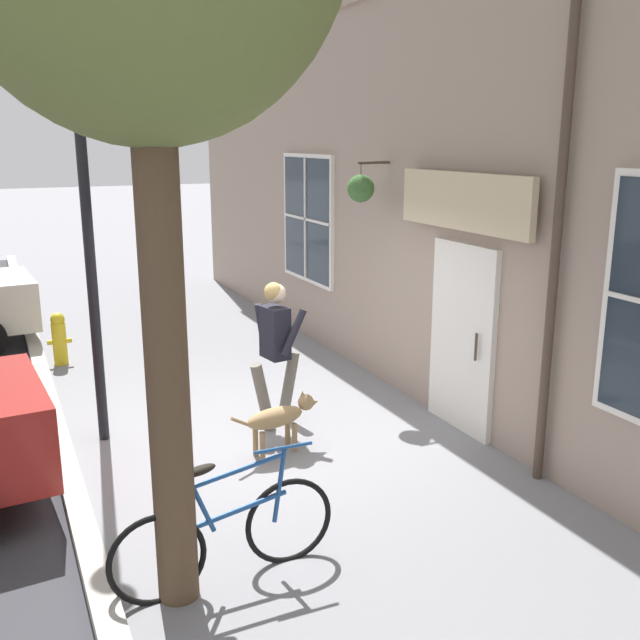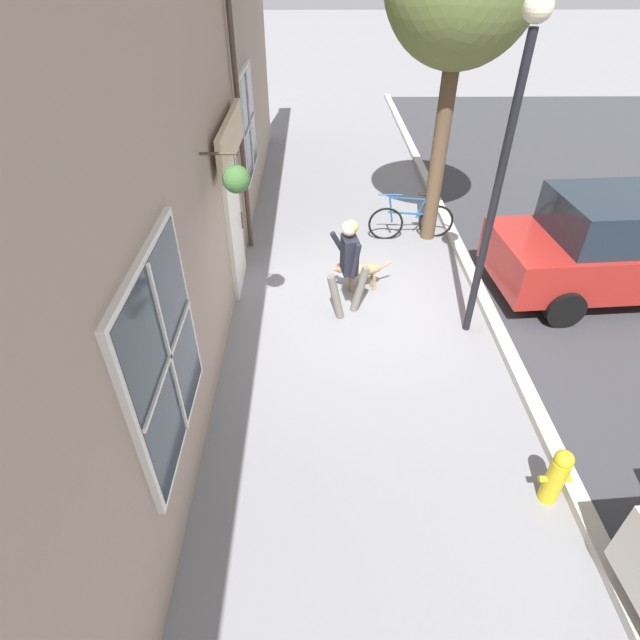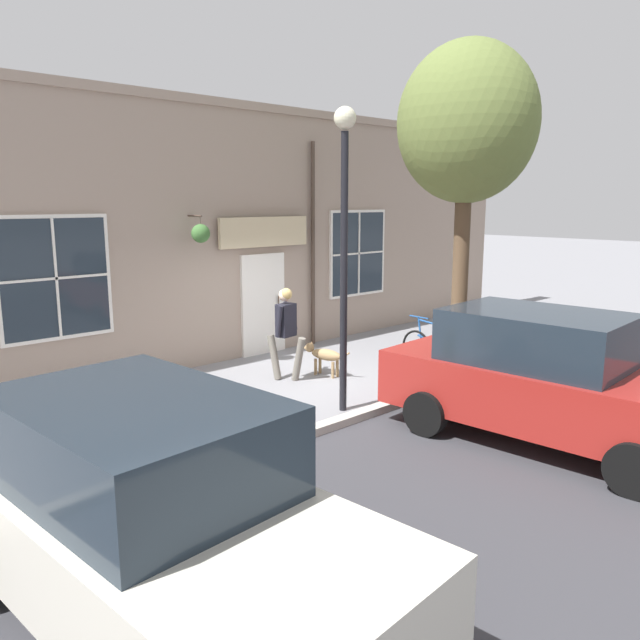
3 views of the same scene
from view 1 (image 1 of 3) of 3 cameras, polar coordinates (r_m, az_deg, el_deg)
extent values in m
plane|color=gray|center=(8.00, -5.03, -9.23)|extent=(90.00, 90.00, 0.00)
cube|color=#B2ADA3|center=(7.60, -19.62, -10.87)|extent=(0.20, 28.00, 0.12)
cube|color=gray|center=(8.45, 9.92, 9.12)|extent=(0.30, 18.00, 4.91)
cube|color=white|center=(8.03, 11.38, -1.41)|extent=(0.10, 1.10, 2.10)
cube|color=#232D38|center=(8.03, 11.19, -1.78)|extent=(0.03, 0.90, 1.90)
cylinder|color=#47382D|center=(7.71, 12.36, -2.12)|extent=(0.03, 0.03, 0.30)
cube|color=beige|center=(7.71, 11.32, 9.30)|extent=(0.08, 2.20, 0.60)
cylinder|color=#47382D|center=(6.73, 18.33, 5.22)|extent=(0.09, 0.09, 4.42)
cylinder|color=#47382D|center=(9.06, 4.33, 12.44)|extent=(0.44, 0.04, 0.04)
cylinder|color=#47382D|center=(8.98, 3.29, 11.29)|extent=(0.01, 0.01, 0.34)
cone|color=#2D2823|center=(8.99, 3.27, 9.89)|extent=(0.32, 0.32, 0.18)
sphere|color=#3D6B33|center=(8.98, 3.28, 10.46)|extent=(0.34, 0.34, 0.34)
cube|color=white|center=(11.45, -0.94, 8.10)|extent=(0.08, 1.82, 2.02)
cube|color=#232D38|center=(11.44, -1.08, 8.09)|extent=(0.03, 1.70, 1.90)
cube|color=white|center=(11.43, -1.17, 8.08)|extent=(0.04, 0.04, 1.90)
cube|color=white|center=(11.43, -1.17, 8.08)|extent=(0.04, 1.70, 0.04)
cylinder|color=#6B665B|center=(8.31, -2.54, -5.28)|extent=(0.31, 0.18, 0.81)
cylinder|color=#6B665B|center=(7.98, -4.59, -6.17)|extent=(0.31, 0.18, 0.81)
cube|color=black|center=(7.93, -3.62, -1.00)|extent=(0.27, 0.37, 0.59)
sphere|color=beige|center=(7.84, -3.54, 2.13)|extent=(0.22, 0.22, 0.22)
sphere|color=tan|center=(7.82, -3.73, 2.27)|extent=(0.21, 0.21, 0.21)
cylinder|color=black|center=(8.10, -4.69, -0.60)|extent=(0.17, 0.11, 0.57)
cylinder|color=black|center=(7.79, -2.12, -1.03)|extent=(0.34, 0.14, 0.52)
ellipsoid|color=#997A51|center=(7.43, -3.63, -7.79)|extent=(0.69, 0.34, 0.21)
cylinder|color=#997A51|center=(7.67, -2.61, -9.01)|extent=(0.06, 0.06, 0.30)
cylinder|color=#997A51|center=(7.57, -2.03, -9.35)|extent=(0.06, 0.06, 0.30)
cylinder|color=#997A51|center=(7.49, -5.18, -9.67)|extent=(0.06, 0.06, 0.30)
cylinder|color=#997A51|center=(7.38, -4.63, -10.03)|extent=(0.06, 0.06, 0.30)
sphere|color=#997A51|center=(7.59, -1.13, -6.61)|extent=(0.17, 0.17, 0.17)
cone|color=#997A51|center=(7.66, -0.45, -6.58)|extent=(0.11, 0.11, 0.09)
cone|color=#997A51|center=(7.60, -1.41, -5.94)|extent=(0.06, 0.06, 0.07)
cone|color=#997A51|center=(7.52, -0.98, -6.16)|extent=(0.06, 0.06, 0.07)
cylinder|color=#997A51|center=(7.22, -6.41, -8.10)|extent=(0.21, 0.07, 0.14)
cylinder|color=brown|center=(4.79, -12.22, -2.65)|extent=(0.29, 0.29, 3.63)
torus|color=black|center=(5.70, -2.49, -15.78)|extent=(0.70, 0.06, 0.70)
torus|color=black|center=(5.37, -12.88, -18.23)|extent=(0.70, 0.06, 0.70)
cylinder|color=#1E4C8C|center=(5.41, -7.57, -15.22)|extent=(0.99, 0.13, 0.15)
cylinder|color=#1E4C8C|center=(5.29, -9.49, -14.32)|extent=(0.21, 0.06, 0.48)
cylinder|color=#1E4C8C|center=(5.28, -7.17, -12.08)|extent=(0.83, 0.11, 0.13)
cylinder|color=#1E4C8C|center=(5.51, -3.26, -13.10)|extent=(0.13, 0.05, 0.58)
cylinder|color=#1E4C8C|center=(5.40, -2.96, -10.18)|extent=(0.46, 0.04, 0.03)
ellipsoid|color=black|center=(5.17, -9.61, -11.79)|extent=(0.25, 0.12, 0.09)
cylinder|color=black|center=(7.70, -17.96, 5.28)|extent=(0.11, 0.11, 4.14)
sphere|color=beige|center=(7.70, -19.33, 22.04)|extent=(0.32, 0.32, 0.32)
cylinder|color=gold|center=(10.98, -20.10, -1.78)|extent=(0.20, 0.20, 0.62)
sphere|color=gold|center=(10.89, -20.26, 0.04)|extent=(0.20, 0.20, 0.20)
cylinder|color=gold|center=(10.97, -20.74, -1.69)|extent=(0.10, 0.07, 0.07)
cylinder|color=gold|center=(10.98, -19.50, -1.56)|extent=(0.10, 0.07, 0.07)
camera|label=2|loc=(14.21, -12.23, 20.84)|focal=28.00mm
camera|label=3|loc=(15.14, -47.35, 9.75)|focal=35.00mm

